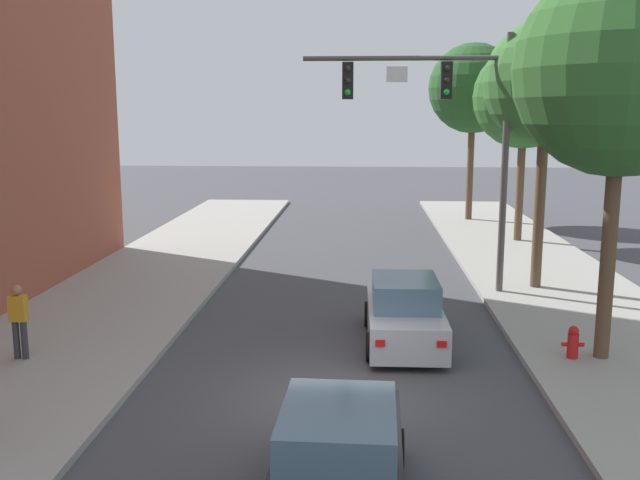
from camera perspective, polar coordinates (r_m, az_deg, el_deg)
ground_plane at (r=13.94m, az=1.32°, el=-12.55°), size 120.00×120.00×0.00m
sidewalk_left at (r=15.55m, az=-23.84°, el=-10.71°), size 5.00×60.00×0.15m
traffic_signal_mast at (r=20.96m, az=10.39°, el=9.82°), size 5.98×0.38×7.50m
car_lead_silver at (r=16.87m, az=6.83°, el=-5.94°), size 1.87×4.25×1.60m
car_following_black at (r=9.94m, az=1.53°, el=-17.81°), size 1.92×4.28×1.60m
pedestrian_sidewalk_left_walker at (r=16.54m, az=-23.19°, el=-5.82°), size 0.36×0.22×1.64m
fire_hydrant at (r=16.37m, az=19.79°, el=-7.78°), size 0.48×0.24×0.72m
street_tree_nearest at (r=15.96m, az=23.24°, el=12.50°), size 4.40×4.40×8.33m
street_tree_second at (r=22.11m, az=17.84°, el=11.95°), size 3.67×3.67×7.98m
street_tree_third at (r=30.34m, az=16.21°, el=11.01°), size 4.17×4.17×7.99m
street_tree_farthest at (r=35.98m, az=12.29°, el=11.87°), size 4.36×4.36×8.64m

